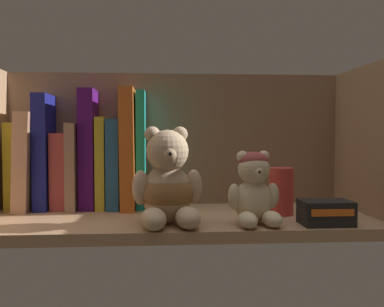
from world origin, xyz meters
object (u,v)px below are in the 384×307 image
(book_4, at_px, (76,166))
(small_product_box, at_px, (326,213))
(book_5, at_px, (90,149))
(book_9, at_px, (141,150))
(book_8, at_px, (129,149))
(book_1, at_px, (31,161))
(pillar_candle, at_px, (281,191))
(book_0, at_px, (17,166))
(teddy_bear_smaller, at_px, (254,189))
(book_2, at_px, (46,152))
(book_6, at_px, (103,163))
(teddy_bear_larger, at_px, (168,186))
(book_3, at_px, (62,171))
(book_7, at_px, (115,164))

(book_4, relative_size, small_product_box, 2.08)
(book_5, xyz_separation_m, book_9, (0.11, 0.00, -0.00))
(book_5, distance_m, small_product_box, 0.48)
(book_8, bearing_deg, small_product_box, -30.14)
(book_1, distance_m, pillar_candle, 0.51)
(book_0, height_order, teddy_bear_smaller, book_0)
(book_0, xyz_separation_m, book_2, (0.06, 0.00, 0.03))
(book_1, relative_size, pillar_candle, 2.20)
(book_6, height_order, book_8, book_8)
(teddy_bear_larger, height_order, small_product_box, teddy_bear_larger)
(book_0, distance_m, book_4, 0.12)
(book_3, xyz_separation_m, book_9, (0.16, 0.00, 0.04))
(book_4, xyz_separation_m, book_8, (0.11, 0.00, 0.04))
(teddy_bear_larger, xyz_separation_m, small_product_box, (0.27, -0.02, -0.04))
(book_8, height_order, pillar_candle, book_8)
(book_0, distance_m, book_9, 0.26)
(book_7, xyz_separation_m, pillar_candle, (0.33, -0.10, -0.05))
(book_5, bearing_deg, book_1, 180.00)
(book_3, bearing_deg, small_product_box, -22.52)
(teddy_bear_smaller, xyz_separation_m, small_product_box, (0.12, -0.01, -0.04))
(book_7, distance_m, teddy_bear_larger, 0.21)
(book_2, bearing_deg, book_7, 0.00)
(book_9, xyz_separation_m, small_product_box, (0.32, -0.20, -0.10))
(book_2, height_order, book_7, book_2)
(teddy_bear_smaller, bearing_deg, book_7, 143.72)
(book_8, xyz_separation_m, teddy_bear_larger, (0.08, -0.18, -0.06))
(book_0, height_order, book_4, book_0)
(book_1, bearing_deg, book_6, 0.00)
(book_4, xyz_separation_m, small_product_box, (0.46, -0.20, -0.07))
(book_9, bearing_deg, small_product_box, -32.10)
(book_4, height_order, book_8, book_8)
(book_1, distance_m, book_3, 0.07)
(book_0, relative_size, book_1, 0.89)
(book_2, xyz_separation_m, book_6, (0.12, 0.00, -0.02))
(book_0, relative_size, book_4, 1.01)
(book_3, distance_m, book_4, 0.03)
(book_1, height_order, book_8, book_8)
(book_4, bearing_deg, book_6, 0.00)
(book_5, distance_m, book_9, 0.11)
(book_3, xyz_separation_m, book_7, (0.11, 0.00, 0.01))
(book_2, relative_size, book_8, 0.95)
(book_5, height_order, teddy_bear_larger, book_5)
(book_6, distance_m, book_9, 0.08)
(book_1, distance_m, teddy_bear_larger, 0.33)
(book_7, height_order, teddy_bear_larger, book_7)
(book_6, bearing_deg, pillar_candle, -16.45)
(teddy_bear_larger, distance_m, teddy_bear_smaller, 0.15)
(book_5, height_order, book_6, book_5)
(book_3, height_order, book_5, book_5)
(book_4, relative_size, book_8, 0.71)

